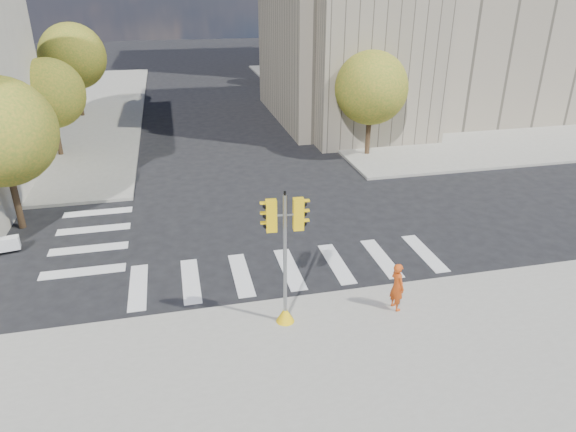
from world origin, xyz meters
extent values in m
plane|color=black|center=(0.00, 0.00, 0.00)|extent=(160.00, 160.00, 0.00)
cube|color=gray|center=(20.00, 26.00, 0.07)|extent=(28.00, 40.00, 0.15)
cube|color=gray|center=(17.00, 20.00, 7.00)|extent=(26.00, 14.00, 14.00)
cube|color=gray|center=(9.00, 15.00, 7.00)|extent=(8.00, 8.00, 14.00)
cylinder|color=#382616|center=(-10.50, 4.00, 1.22)|extent=(0.28, 0.28, 2.45)
sphere|color=#476C1F|center=(-10.50, 4.00, 4.21)|extent=(4.40, 4.40, 4.40)
cylinder|color=#382616|center=(-10.50, 14.00, 1.08)|extent=(0.28, 0.28, 2.17)
sphere|color=#476C1F|center=(-10.50, 14.00, 3.77)|extent=(4.00, 4.00, 4.00)
cylinder|color=#382616|center=(-10.50, 24.00, 1.31)|extent=(0.28, 0.28, 2.62)
sphere|color=#476C1F|center=(-10.50, 24.00, 4.54)|extent=(4.80, 4.80, 4.80)
cylinder|color=#382616|center=(7.50, 10.00, 1.19)|extent=(0.28, 0.28, 2.38)
sphere|color=#476C1F|center=(7.50, 10.00, 4.06)|extent=(4.20, 4.20, 4.20)
cylinder|color=#382616|center=(7.50, 22.00, 1.26)|extent=(0.28, 0.28, 2.52)
sphere|color=#476C1F|center=(7.50, 22.00, 4.36)|extent=(4.60, 4.60, 4.60)
cylinder|color=#382616|center=(7.50, 34.00, 1.14)|extent=(0.28, 0.28, 2.27)
sphere|color=#476C1F|center=(7.50, 34.00, 3.88)|extent=(4.00, 4.00, 4.00)
cylinder|color=black|center=(8.00, 14.00, 4.15)|extent=(0.12, 0.12, 8.00)
cube|color=black|center=(8.00, 14.00, 8.15)|extent=(0.35, 0.18, 0.22)
cylinder|color=black|center=(8.00, 28.00, 4.15)|extent=(0.12, 0.12, 8.00)
cube|color=black|center=(8.00, 28.00, 8.15)|extent=(0.35, 0.18, 0.22)
cone|color=yellow|center=(-1.00, -5.24, 0.40)|extent=(0.56, 0.56, 0.50)
cylinder|color=gray|center=(-1.00, -5.24, 2.24)|extent=(0.11, 0.11, 4.18)
cylinder|color=black|center=(-1.00, -5.24, 4.38)|extent=(0.07, 0.07, 0.12)
cylinder|color=gray|center=(-1.00, -5.24, 3.73)|extent=(0.90, 0.14, 0.06)
cube|color=yellow|center=(-1.38, -5.21, 3.73)|extent=(0.32, 0.24, 0.95)
cube|color=yellow|center=(-0.62, -5.27, 3.73)|extent=(0.32, 0.24, 0.95)
imported|color=#C44512|center=(2.57, -5.36, 0.96)|extent=(0.49, 0.65, 1.61)
camera|label=1|loc=(-3.83, -17.89, 9.68)|focal=32.00mm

